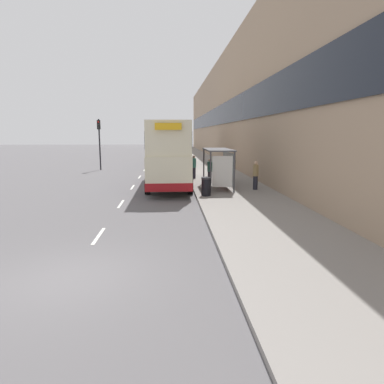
# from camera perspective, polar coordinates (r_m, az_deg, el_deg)

# --- Properties ---
(ground_plane) EXTENTS (220.00, 220.00, 0.00)m
(ground_plane) POSITION_cam_1_polar(r_m,az_deg,el_deg) (9.31, -19.79, -13.42)
(ground_plane) COLOR #5B595B
(pavement) EXTENTS (5.00, 93.00, 0.14)m
(pavement) POSITION_cam_1_polar(r_m,az_deg,el_deg) (47.02, 1.14, 5.40)
(pavement) COLOR gray
(pavement) RESTS_ON ground_plane
(terrace_facade) EXTENTS (3.10, 93.00, 13.20)m
(terrace_facade) POSITION_cam_1_polar(r_m,az_deg,el_deg) (47.49, 6.10, 13.27)
(terrace_facade) COLOR #9E846B
(terrace_facade) RESTS_ON ground_plane
(lane_mark_0) EXTENTS (0.12, 2.00, 0.01)m
(lane_mark_0) POSITION_cam_1_polar(r_m,az_deg,el_deg) (12.61, -15.29, -7.07)
(lane_mark_0) COLOR silver
(lane_mark_0) RESTS_ON ground_plane
(lane_mark_1) EXTENTS (0.12, 2.00, 0.01)m
(lane_mark_1) POSITION_cam_1_polar(r_m,az_deg,el_deg) (17.98, -11.76, -1.96)
(lane_mark_1) COLOR silver
(lane_mark_1) RESTS_ON ground_plane
(lane_mark_2) EXTENTS (0.12, 2.00, 0.01)m
(lane_mark_2) POSITION_cam_1_polar(r_m,az_deg,el_deg) (23.46, -9.89, 0.79)
(lane_mark_2) COLOR silver
(lane_mark_2) RESTS_ON ground_plane
(lane_mark_3) EXTENTS (0.12, 2.00, 0.01)m
(lane_mark_3) POSITION_cam_1_polar(r_m,az_deg,el_deg) (28.98, -8.72, 2.50)
(lane_mark_3) COLOR silver
(lane_mark_3) RESTS_ON ground_plane
(lane_mark_4) EXTENTS (0.12, 2.00, 0.01)m
(lane_mark_4) POSITION_cam_1_polar(r_m,az_deg,el_deg) (34.53, -7.93, 3.65)
(lane_mark_4) COLOR silver
(lane_mark_4) RESTS_ON ground_plane
(lane_mark_5) EXTENTS (0.12, 2.00, 0.01)m
(lane_mark_5) POSITION_cam_1_polar(r_m,az_deg,el_deg) (40.10, -7.35, 4.49)
(lane_mark_5) COLOR silver
(lane_mark_5) RESTS_ON ground_plane
(lane_mark_6) EXTENTS (0.12, 2.00, 0.01)m
(lane_mark_6) POSITION_cam_1_polar(r_m,az_deg,el_deg) (45.68, -6.92, 5.12)
(lane_mark_6) COLOR silver
(lane_mark_6) RESTS_ON ground_plane
(lane_mark_7) EXTENTS (0.12, 2.00, 0.01)m
(lane_mark_7) POSITION_cam_1_polar(r_m,az_deg,el_deg) (51.26, -6.57, 5.62)
(lane_mark_7) COLOR silver
(lane_mark_7) RESTS_ON ground_plane
(lane_mark_8) EXTENTS (0.12, 2.00, 0.01)m
(lane_mark_8) POSITION_cam_1_polar(r_m,az_deg,el_deg) (56.85, -6.30, 6.01)
(lane_mark_8) COLOR silver
(lane_mark_8) RESTS_ON ground_plane
(bus_shelter) EXTENTS (1.60, 4.20, 2.48)m
(bus_shelter) POSITION_cam_1_polar(r_m,az_deg,el_deg) (21.66, 4.90, 5.16)
(bus_shelter) COLOR #4C4C51
(bus_shelter) RESTS_ON ground_plane
(double_decker_bus_near) EXTENTS (2.85, 11.22, 4.30)m
(double_decker_bus_near) POSITION_cam_1_polar(r_m,az_deg,el_deg) (23.73, -3.89, 6.55)
(double_decker_bus_near) COLOR beige
(double_decker_bus_near) RESTS_ON ground_plane
(double_decker_bus_ahead) EXTENTS (2.85, 11.41, 4.30)m
(double_decker_bus_ahead) POSITION_cam_1_polar(r_m,az_deg,el_deg) (39.26, -3.80, 7.77)
(double_decker_bus_ahead) COLOR beige
(double_decker_bus_ahead) RESTS_ON ground_plane
(car_0) EXTENTS (2.00, 4.28, 1.77)m
(car_0) POSITION_cam_1_polar(r_m,az_deg,el_deg) (74.34, -4.02, 7.56)
(car_0) COLOR silver
(car_0) RESTS_ON ground_plane
(pedestrian_at_shelter) EXTENTS (0.35, 0.35, 1.77)m
(pedestrian_at_shelter) POSITION_cam_1_polar(r_m,az_deg,el_deg) (21.59, 10.55, 2.80)
(pedestrian_at_shelter) COLOR #23232D
(pedestrian_at_shelter) RESTS_ON ground_plane
(pedestrian_1) EXTENTS (0.34, 0.34, 1.72)m
(pedestrian_1) POSITION_cam_1_polar(r_m,az_deg,el_deg) (24.08, 2.97, 3.58)
(pedestrian_1) COLOR #23232D
(pedestrian_1) RESTS_ON ground_plane
(pedestrian_2) EXTENTS (0.36, 0.36, 1.79)m
(pedestrian_2) POSITION_cam_1_polar(r_m,az_deg,el_deg) (26.57, 0.30, 4.25)
(pedestrian_2) COLOR #23232D
(pedestrian_2) RESTS_ON ground_plane
(pedestrian_3) EXTENTS (0.36, 0.36, 1.80)m
(pedestrian_3) POSITION_cam_1_polar(r_m,az_deg,el_deg) (25.18, 6.84, 3.88)
(pedestrian_3) COLOR #23232D
(pedestrian_3) RESTS_ON ground_plane
(litter_bin) EXTENTS (0.55, 0.55, 1.05)m
(litter_bin) POSITION_cam_1_polar(r_m,az_deg,el_deg) (19.11, 2.37, 0.94)
(litter_bin) COLOR black
(litter_bin) RESTS_ON ground_plane
(traffic_light_far_kerb) EXTENTS (0.30, 0.32, 5.00)m
(traffic_light_far_kerb) POSITION_cam_1_polar(r_m,az_deg,el_deg) (35.40, -15.21, 9.00)
(traffic_light_far_kerb) COLOR black
(traffic_light_far_kerb) RESTS_ON ground_plane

